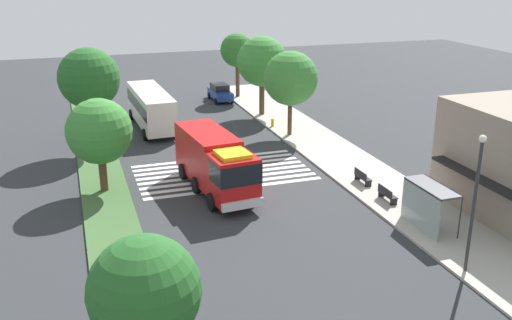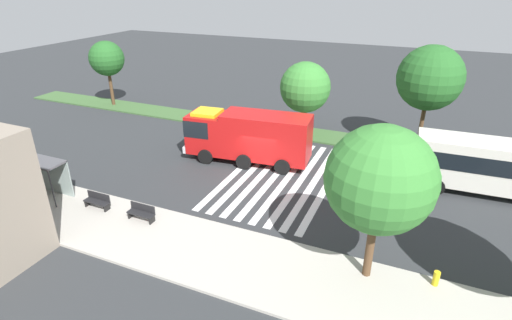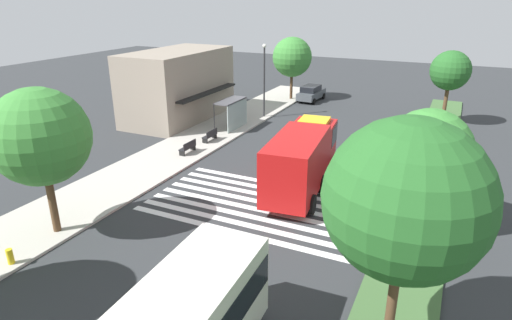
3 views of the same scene
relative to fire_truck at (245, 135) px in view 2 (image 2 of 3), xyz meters
name	(u,v)px [view 2 (image 2 of 3)]	position (x,y,z in m)	size (l,w,h in m)	color
ground_plane	(257,172)	(-1.55, 1.36, -2.08)	(120.00, 120.00, 0.00)	#2D3033
sidewalk	(185,246)	(-1.55, 10.59, -2.01)	(60.00, 4.89, 0.14)	#ADA89E
median_strip	(295,132)	(-1.55, -6.93, -2.01)	(60.00, 3.00, 0.14)	#3D6033
crosswalk	(282,177)	(-3.34, 1.36, -2.07)	(6.75, 12.21, 0.01)	silver
fire_truck	(245,135)	(0.00, 0.00, 0.00)	(9.34, 3.59, 3.69)	#B71414
transit_bus	(503,165)	(-16.47, -1.69, -0.05)	(10.15, 3.19, 3.41)	silver
bus_stop_shelter	(43,168)	(9.07, 9.53, -0.19)	(3.50, 1.40, 2.46)	#4C4C51
bench_near_shelter	(97,201)	(5.07, 9.54, -1.49)	(1.60, 0.50, 0.90)	black
bench_west_of_shelter	(142,212)	(1.92, 9.54, -1.49)	(1.60, 0.50, 0.90)	black
sidewalk_tree_center	(380,180)	(-10.29, 9.14, 2.91)	(4.55, 4.55, 7.14)	#513823
median_tree_far_west	(430,78)	(-11.53, -6.93, 3.68)	(4.70, 4.70, 7.97)	#513823
median_tree_west	(305,88)	(-2.26, -6.93, 2.01)	(4.17, 4.17, 6.06)	#513823
median_tree_center	(107,59)	(18.47, -6.93, 2.80)	(3.44, 3.44, 6.49)	#513823
fire_hydrant	(436,278)	(-13.17, 8.64, -1.59)	(0.28, 0.28, 0.70)	gold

